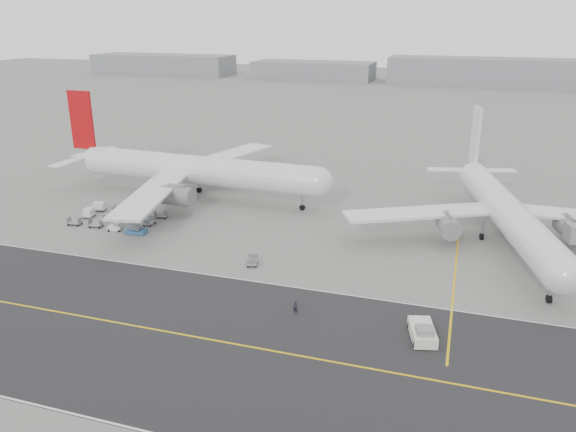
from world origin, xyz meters
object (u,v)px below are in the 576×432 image
(airliner_a, at_px, (191,170))
(pushback_tug, at_px, (423,332))
(airliner_b, at_px, (505,210))
(ground_crew_a, at_px, (296,308))

(airliner_a, xyz_separation_m, pushback_tug, (50.29, -40.67, -5.13))
(airliner_b, bearing_deg, ground_crew_a, -141.04)
(airliner_b, relative_size, pushback_tug, 7.19)
(airliner_b, relative_size, ground_crew_a, 30.03)
(airliner_a, relative_size, ground_crew_a, 33.96)
(airliner_a, bearing_deg, airliner_b, -93.36)
(airliner_a, relative_size, airliner_b, 1.13)
(airliner_b, xyz_separation_m, ground_crew_a, (-25.76, -33.91, -4.51))
(airliner_a, height_order, pushback_tug, airliner_a)
(ground_crew_a, bearing_deg, airliner_a, 142.12)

